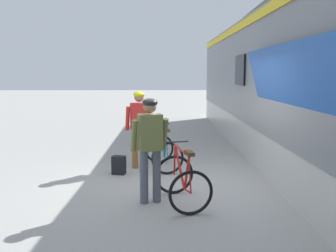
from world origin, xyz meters
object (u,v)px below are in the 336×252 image
at_px(bicycle_near_teal, 163,151).
at_px(cyclist_far_in_olive, 150,141).
at_px(cyclist_near_in_red, 139,122).
at_px(bicycle_far_red, 182,180).
at_px(backpack_on_platform, 119,165).

bearing_deg(bicycle_near_teal, cyclist_far_in_olive, -95.64).
bearing_deg(cyclist_near_in_red, bicycle_near_teal, -8.60).
distance_m(cyclist_far_in_olive, bicycle_far_red, 0.84).
bearing_deg(backpack_on_platform, cyclist_near_in_red, 64.79).
xyz_separation_m(cyclist_near_in_red, backpack_on_platform, (-0.42, -0.55, -0.85)).
bearing_deg(cyclist_far_in_olive, bicycle_near_teal, 84.36).
bearing_deg(bicycle_far_red, cyclist_near_in_red, 110.14).
bearing_deg(cyclist_far_in_olive, bicycle_far_red, -8.29).
relative_size(bicycle_near_teal, bicycle_far_red, 0.99).
height_order(cyclist_near_in_red, backpack_on_platform, cyclist_near_in_red).
bearing_deg(bicycle_far_red, bicycle_near_teal, 97.91).
relative_size(cyclist_far_in_olive, bicycle_far_red, 1.47).
xyz_separation_m(cyclist_near_in_red, cyclist_far_in_olive, (0.33, -2.26, 0.00)).
relative_size(cyclist_near_in_red, bicycle_near_teal, 1.49).
relative_size(cyclist_near_in_red, backpack_on_platform, 4.40).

